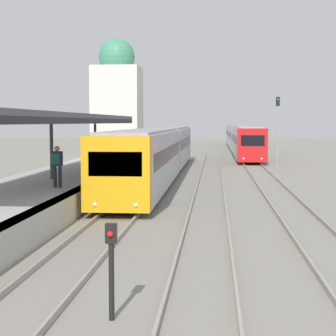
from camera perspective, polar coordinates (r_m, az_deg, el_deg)
platform_canopy at (r=26.31m, az=-11.71°, el=5.14°), size 4.00×23.61×2.99m
person_on_platform at (r=22.80m, az=-11.20°, el=0.50°), size 0.40×0.40×1.66m
train_near at (r=37.03m, az=-0.81°, el=1.87°), size 2.56×33.45×3.19m
train_far at (r=71.63m, az=7.30°, el=3.18°), size 2.50×49.81×3.19m
signal_post_near at (r=10.27m, az=-5.78°, el=-9.30°), size 0.20×0.21×1.78m
signal_mast_far at (r=44.82m, az=11.07°, el=4.42°), size 0.28×0.29×5.55m
distant_domed_building at (r=65.27m, az=-5.18°, el=6.91°), size 5.35×5.35×13.10m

